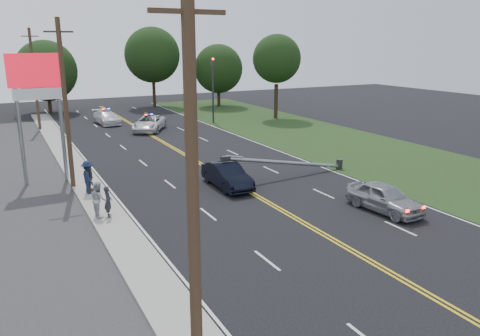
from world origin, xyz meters
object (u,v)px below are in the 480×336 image
bystander_b (99,199)px  bystander_c (88,177)px  utility_pole_far (35,79)px  bystander_a (108,202)px  fallen_streetlight (293,163)px  waiting_sedan (384,198)px  traffic_signal (213,84)px  emergency_a (149,123)px  emergency_b (107,117)px  crashed_sedan (227,176)px  utility_pole_near (193,210)px  utility_pole_mid (66,105)px  bystander_d (90,177)px  pylon_sign (37,87)px

bystander_b → bystander_c: size_ratio=0.93×
utility_pole_far → bystander_a: utility_pole_far is taller
bystander_c → fallen_streetlight: bearing=-105.3°
waiting_sedan → traffic_signal: bearing=78.2°
emergency_a → emergency_b: 6.75m
emergency_b → crashed_sedan: bearing=-92.1°
utility_pole_near → traffic_signal: bearing=65.3°
utility_pole_mid → bystander_d: size_ratio=5.74×
utility_pole_near → bystander_b: bearing=88.3°
crashed_sedan → traffic_signal: bearing=68.1°
crashed_sedan → emergency_b: 26.87m
fallen_streetlight → crashed_sedan: size_ratio=2.06×
bystander_a → waiting_sedan: bearing=-104.4°
waiting_sedan → bystander_b: (-13.53, 5.82, 0.27)m
bystander_d → bystander_b: bearing=174.3°
waiting_sedan → bystander_d: (-13.16, 10.28, 0.24)m
utility_pole_mid → bystander_a: (0.81, -6.26, -4.17)m
utility_pole_near → bystander_d: bearing=87.6°
crashed_sedan → waiting_sedan: 9.36m
utility_pole_mid → emergency_a: (9.76, 16.50, -4.33)m
bystander_b → emergency_a: bearing=-25.9°
utility_pole_far → bystander_d: (0.77, -23.53, -4.09)m
traffic_signal → fallen_streetlight: traffic_signal is taller
utility_pole_far → bystander_b: size_ratio=5.55×
pylon_sign → bystander_b: size_ratio=4.44×
crashed_sedan → emergency_a: 20.79m
bystander_d → waiting_sedan: bearing=-129.1°
emergency_b → fallen_streetlight: bearing=-81.6°
emergency_b → utility_pole_mid: bearing=-112.3°
emergency_b → bystander_a: bearing=-107.3°
traffic_signal → emergency_b: bearing=156.8°
crashed_sedan → bystander_a: bearing=-164.8°
fallen_streetlight → bystander_a: bearing=-169.8°
utility_pole_far → waiting_sedan: 36.82m
crashed_sedan → emergency_a: (1.35, 20.75, 0.00)m
pylon_sign → traffic_signal: bearing=40.4°
bystander_a → bystander_d: size_ratio=0.91×
emergency_a → bystander_b: 24.36m
fallen_streetlight → crashed_sedan: fallen_streetlight is taller
bystander_c → bystander_b: bearing=171.0°
bystander_b → bystander_d: (0.36, 4.46, -0.03)m
waiting_sedan → bystander_b: 14.73m
utility_pole_mid → emergency_b: bearing=73.2°
waiting_sedan → bystander_c: (-13.31, 9.89, 0.34)m
fallen_streetlight → bystander_d: (-12.62, 2.47, 0.07)m
crashed_sedan → emergency_a: size_ratio=0.84×
bystander_b → utility_pole_mid: bearing=0.6°
emergency_a → waiting_sedan: bearing=-50.8°
bystander_c → emergency_a: bearing=-32.4°
utility_pole_far → waiting_sedan: utility_pole_far is taller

